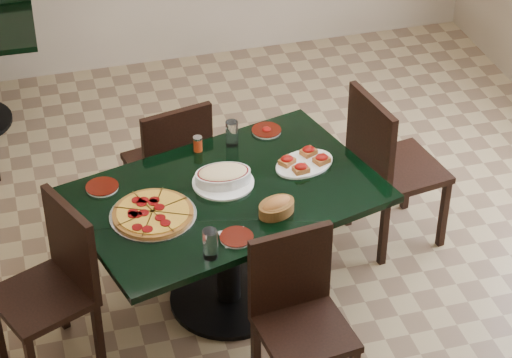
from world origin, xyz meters
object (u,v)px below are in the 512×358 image
object	(u,v)px
chair_near	(298,310)
lasagna_casserole	(223,176)
chair_left	(56,279)
bruschetta_platter	(304,161)
chair_far	(172,161)
chair_right	(386,161)
main_table	(227,220)
pepperoni_pizza	(153,214)
bread_basket	(276,207)

from	to	relation	value
chair_near	lasagna_casserole	distance (m)	0.85
chair_left	bruschetta_platter	size ratio (longest dim) A/B	2.33
chair_far	chair_right	bearing A→B (deg)	148.28
chair_near	chair_left	xyz separation A→B (m)	(-1.10, 0.52, 0.02)
chair_left	chair_near	bearing A→B (deg)	41.47
main_table	pepperoni_pizza	size ratio (longest dim) A/B	3.98
main_table	chair_left	xyz separation A→B (m)	(-0.93, -0.18, -0.05)
main_table	chair_right	distance (m)	1.05
chair_far	pepperoni_pizza	xyz separation A→B (m)	(-0.25, -0.81, 0.26)
lasagna_casserole	bread_basket	bearing A→B (deg)	-55.56
main_table	bread_basket	distance (m)	0.38
chair_far	chair_left	world-z (taller)	chair_left
bruschetta_platter	bread_basket	bearing A→B (deg)	-145.57
chair_far	bread_basket	size ratio (longest dim) A/B	3.76
chair_near	chair_right	distance (m)	1.30
chair_right	main_table	bearing A→B (deg)	96.81
pepperoni_pizza	bread_basket	distance (m)	0.62
chair_right	lasagna_casserole	size ratio (longest dim) A/B	3.07
chair_left	bread_basket	xyz separation A→B (m)	(1.12, -0.06, 0.27)
main_table	chair_near	bearing A→B (deg)	-90.93
chair_right	lasagna_casserole	xyz separation A→B (m)	(-1.01, -0.21, 0.23)
chair_right	bread_basket	bearing A→B (deg)	113.83
pepperoni_pizza	chair_near	bearing A→B (deg)	-45.80
bread_basket	lasagna_casserole	bearing A→B (deg)	98.15
bruschetta_platter	lasagna_casserole	bearing A→B (deg)	166.17
chair_far	bread_basket	xyz separation A→B (m)	(0.35, -0.95, 0.28)
chair_left	pepperoni_pizza	world-z (taller)	chair_left
chair_near	bread_basket	size ratio (longest dim) A/B	3.76
pepperoni_pizza	bruschetta_platter	bearing A→B (deg)	14.63
chair_right	chair_left	world-z (taller)	chair_right
bread_basket	pepperoni_pizza	bearing A→B (deg)	143.57
chair_left	pepperoni_pizza	distance (m)	0.58
lasagna_casserole	bread_basket	world-z (taller)	same
chair_left	bruschetta_platter	distance (m)	1.44
chair_right	bruschetta_platter	size ratio (longest dim) A/B	2.50
main_table	lasagna_casserole	bearing A→B (deg)	74.70
chair_far	pepperoni_pizza	distance (m)	0.88
chair_right	pepperoni_pizza	bearing A→B (deg)	96.29
chair_right	bread_basket	size ratio (longest dim) A/B	4.16
chair_far	bread_basket	distance (m)	1.05
chair_left	pepperoni_pizza	xyz separation A→B (m)	(0.52, 0.08, 0.25)
pepperoni_pizza	bread_basket	size ratio (longest dim) A/B	1.83
chair_far	bruschetta_platter	size ratio (longest dim) A/B	2.26
chair_near	lasagna_casserole	size ratio (longest dim) A/B	2.77
chair_near	bread_basket	world-z (taller)	chair_near
chair_left	bread_basket	world-z (taller)	chair_left
lasagna_casserole	bread_basket	size ratio (longest dim) A/B	1.35
chair_far	bruschetta_platter	bearing A→B (deg)	124.71
chair_near	chair_left	bearing A→B (deg)	148.31
main_table	bread_basket	bearing A→B (deg)	-65.64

